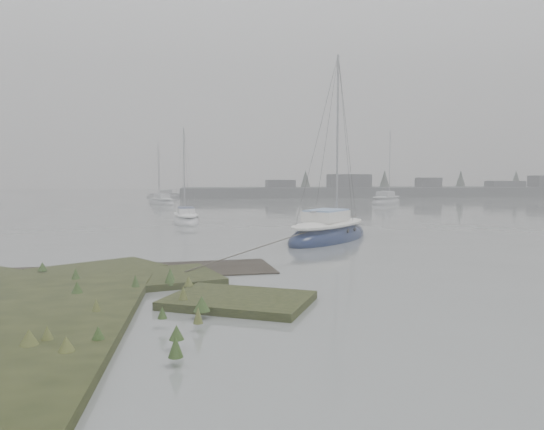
% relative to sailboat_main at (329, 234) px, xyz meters
% --- Properties ---
extents(ground, '(160.00, 160.00, 0.00)m').
position_rel_sailboat_main_xyz_m(ground, '(-5.71, 18.01, -0.31)').
color(ground, slate).
rests_on(ground, ground).
extents(far_shoreline, '(60.00, 8.00, 4.15)m').
position_rel_sailboat_main_xyz_m(far_shoreline, '(21.13, 49.91, 0.54)').
color(far_shoreline, '#4C4F51').
rests_on(far_shoreline, ground).
extents(sailboat_main, '(6.29, 6.98, 10.02)m').
position_rel_sailboat_main_xyz_m(sailboat_main, '(0.00, 0.00, 0.00)').
color(sailboat_main, '#0C173B').
rests_on(sailboat_main, ground).
extents(sailboat_white, '(2.30, 5.12, 6.98)m').
position_rel_sailboat_main_xyz_m(sailboat_white, '(-7.47, 10.37, -0.09)').
color(sailboat_white, silver).
rests_on(sailboat_white, ground).
extents(sailboat_far_a, '(4.00, 5.40, 7.36)m').
position_rel_sailboat_main_xyz_m(sailboat_far_a, '(-11.04, 33.26, -0.08)').
color(sailboat_far_a, silver).
rests_on(sailboat_far_a, ground).
extents(sailboat_far_b, '(5.76, 6.10, 8.93)m').
position_rel_sailboat_main_xyz_m(sailboat_far_b, '(13.99, 31.89, -0.03)').
color(sailboat_far_b, '#A5A9AF').
rests_on(sailboat_far_b, ground).
extents(sailboat_far_c, '(5.07, 1.98, 7.01)m').
position_rel_sailboat_main_xyz_m(sailboat_far_c, '(-12.10, 50.89, -0.09)').
color(sailboat_far_c, '#A0A4A9').
rests_on(sailboat_far_c, ground).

